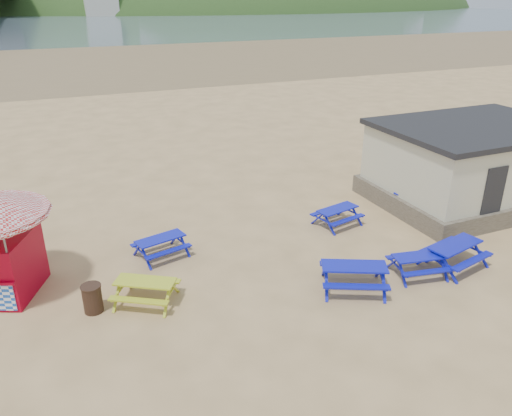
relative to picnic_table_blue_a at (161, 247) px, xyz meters
name	(u,v)px	position (x,y,z in m)	size (l,w,h in m)	color
ground	(235,261)	(2.07, -1.24, -0.33)	(400.00, 400.00, 0.00)	tan
wet_sand	(77,60)	(2.07, 53.76, -0.33)	(400.00, 400.00, 0.00)	olive
sea	(44,18)	(2.07, 168.76, -0.32)	(400.00, 400.00, 0.00)	#475966
picnic_table_blue_a	(161,247)	(0.00, 0.00, 0.00)	(1.83, 1.61, 0.66)	#0E21A8
picnic_table_blue_b	(337,216)	(6.45, -0.20, 0.00)	(1.81, 1.57, 0.66)	#0E21A8
picnic_table_blue_c	(417,200)	(10.03, -0.23, 0.07)	(2.15, 1.85, 0.80)	#0E21A8
picnic_table_blue_d	(353,277)	(4.59, -4.06, 0.05)	(2.29, 2.13, 0.77)	#0E21A8
picnic_table_blue_e	(418,265)	(6.81, -4.17, 0.00)	(1.76, 1.51, 0.65)	#0E21A8
picnic_table_blue_f	(454,255)	(8.17, -4.20, 0.05)	(2.10, 1.83, 0.77)	#0E21A8
picnic_table_yellow	(146,291)	(-0.99, -2.40, 0.01)	(2.07, 1.97, 0.68)	#91AE22
litter_bin	(92,298)	(-2.37, -2.26, 0.07)	(0.54, 0.54, 0.79)	#311D15
amenity_block	(472,163)	(12.57, -0.24, 1.24)	(7.40, 5.40, 3.15)	#665B4C
headland_town	(238,30)	(92.07, 228.44, -10.24)	(264.00, 144.00, 108.00)	#2D4C1E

